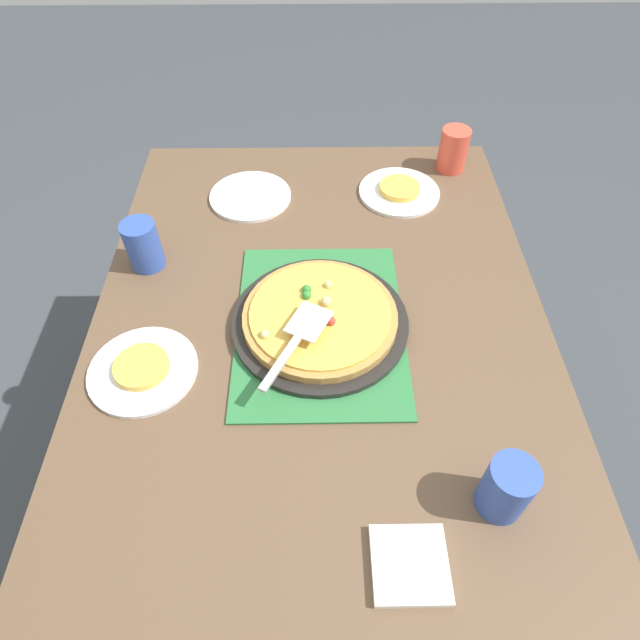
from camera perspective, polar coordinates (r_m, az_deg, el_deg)
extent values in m
plane|color=#3D4247|center=(1.80, 0.00, -16.02)|extent=(8.00, 8.00, 0.00)
cube|color=brown|center=(1.17, 0.00, -1.11)|extent=(1.40, 1.00, 0.03)
cube|color=brown|center=(1.94, 12.96, 6.77)|extent=(0.07, 0.07, 0.72)
cube|color=brown|center=(1.93, -13.52, 6.51)|extent=(0.07, 0.07, 0.72)
cube|color=#2D753D|center=(1.16, 0.00, -0.54)|extent=(0.48, 0.36, 0.01)
cylinder|color=black|center=(1.15, 0.00, -0.23)|extent=(0.38, 0.38, 0.01)
cylinder|color=#B78442|center=(1.14, 0.00, 0.33)|extent=(0.33, 0.33, 0.02)
cylinder|color=#EAB747|center=(1.13, 0.00, 0.76)|extent=(0.30, 0.30, 0.01)
sphere|color=#338433|center=(1.15, -1.43, 2.66)|extent=(0.02, 0.02, 0.02)
sphere|color=#E5CC7F|center=(1.09, -5.93, -1.52)|extent=(0.02, 0.02, 0.02)
sphere|color=#B76675|center=(1.12, -1.55, 1.03)|extent=(0.02, 0.02, 0.02)
sphere|color=#E5CC7F|center=(1.17, 0.89, 3.78)|extent=(0.02, 0.02, 0.02)
sphere|color=red|center=(1.10, 1.15, -0.13)|extent=(0.02, 0.02, 0.02)
sphere|color=#E5CC7F|center=(1.14, 0.70, 1.98)|extent=(0.02, 0.02, 0.02)
sphere|color=red|center=(1.09, -1.44, -0.70)|extent=(0.03, 0.03, 0.03)
sphere|color=#338433|center=(1.16, -1.44, 3.28)|extent=(0.02, 0.02, 0.02)
sphere|color=red|center=(1.06, -3.18, -2.98)|extent=(0.02, 0.02, 0.02)
cylinder|color=white|center=(1.52, 8.44, 13.34)|extent=(0.22, 0.22, 0.01)
cylinder|color=white|center=(1.14, -18.35, -5.12)|extent=(0.22, 0.22, 0.01)
cylinder|color=white|center=(1.50, -7.44, 12.96)|extent=(0.22, 0.22, 0.01)
cylinder|color=#EAB747|center=(1.51, 8.49, 13.74)|extent=(0.11, 0.11, 0.02)
cylinder|color=#EAB747|center=(1.13, -18.51, -4.73)|extent=(0.11, 0.11, 0.02)
cylinder|color=#3351AD|center=(1.32, -18.35, 7.60)|extent=(0.08, 0.08, 0.12)
cylinder|color=#3351AD|center=(0.95, 19.26, -16.56)|extent=(0.08, 0.08, 0.12)
cylinder|color=#E04C38|center=(1.61, 14.01, 17.20)|extent=(0.08, 0.08, 0.12)
cube|color=silver|center=(1.08, -1.20, -0.16)|extent=(0.11, 0.10, 0.00)
cube|color=#B2B2B7|center=(1.02, -4.22, -4.58)|extent=(0.13, 0.08, 0.01)
cube|color=white|center=(0.93, 9.54, -24.32)|extent=(0.12, 0.12, 0.02)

